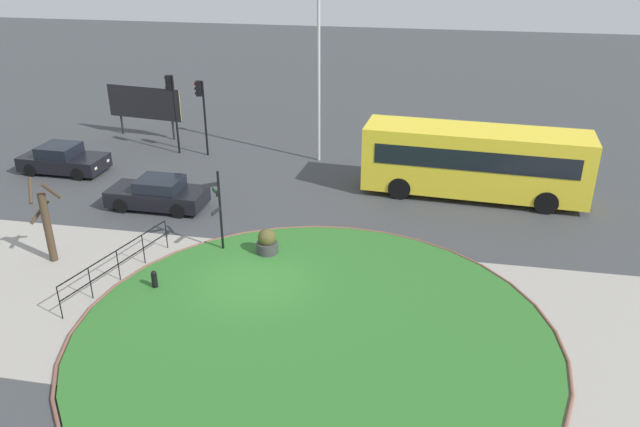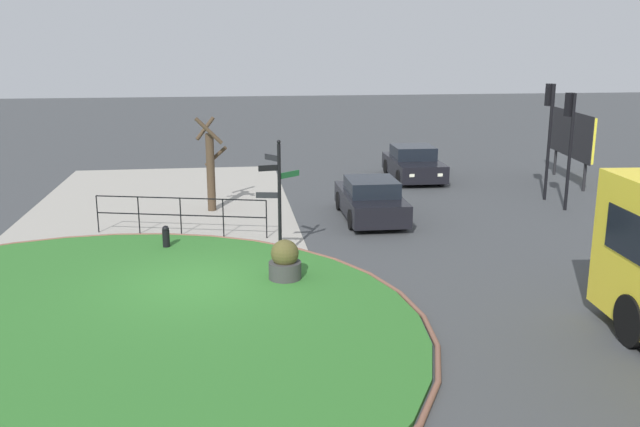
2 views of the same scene
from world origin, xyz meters
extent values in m
plane|color=#3D3F42|center=(0.00, 0.00, 0.00)|extent=(120.00, 120.00, 0.00)
cube|color=#9E998E|center=(0.00, -1.56, 0.01)|extent=(32.00, 8.89, 0.02)
cylinder|color=#2D6B28|center=(2.58, -2.54, 0.05)|extent=(14.28, 14.28, 0.10)
torus|color=brown|center=(2.58, -2.54, 0.06)|extent=(14.59, 14.59, 0.11)
cylinder|color=black|center=(-1.80, 2.06, 1.55)|extent=(0.09, 0.09, 3.10)
sphere|color=black|center=(-1.80, 2.06, 3.15)|extent=(0.10, 0.10, 0.10)
cube|color=black|center=(-2.04, 1.89, 2.71)|extent=(0.43, 0.33, 0.15)
cube|color=black|center=(-1.75, 1.78, 2.49)|extent=(0.13, 0.49, 0.15)
cube|color=#195128|center=(-2.04, 2.36, 2.25)|extent=(0.45, 0.54, 0.15)
cube|color=black|center=(-1.86, 1.74, 1.76)|extent=(0.14, 0.56, 0.15)
cylinder|color=black|center=(-3.14, -0.99, 0.29)|extent=(0.20, 0.20, 0.57)
sphere|color=black|center=(-3.14, -0.99, 0.61)|extent=(0.19, 0.19, 0.19)
cube|color=black|center=(-4.57, -0.67, 1.15)|extent=(1.34, 5.00, 0.03)
cube|color=black|center=(-4.57, -0.67, 0.63)|extent=(1.34, 5.00, 0.03)
cylinder|color=black|center=(-3.92, 1.83, 0.57)|extent=(0.04, 0.04, 1.15)
cylinder|color=black|center=(-4.24, 0.58, 0.57)|extent=(0.04, 0.04, 1.15)
cylinder|color=black|center=(-4.57, -0.67, 0.57)|extent=(0.04, 0.04, 1.15)
cylinder|color=black|center=(-4.90, -1.91, 0.57)|extent=(0.04, 0.04, 1.15)
cylinder|color=black|center=(-5.23, -3.16, 0.57)|extent=(0.04, 0.04, 1.15)
cylinder|color=black|center=(4.34, 8.24, 0.50)|extent=(1.02, 0.37, 1.00)
cube|color=black|center=(-5.84, 5.32, 0.52)|extent=(4.19, 1.82, 0.68)
cube|color=black|center=(-5.67, 5.32, 1.10)|extent=(1.86, 1.58, 0.49)
cube|color=#EAEACC|center=(-7.94, 4.82, 0.55)|extent=(0.02, 0.20, 0.12)
cube|color=#EAEACC|center=(-7.92, 5.88, 0.55)|extent=(0.02, 0.20, 0.12)
cylinder|color=black|center=(-7.14, 4.54, 0.32)|extent=(0.64, 0.23, 0.64)
cylinder|color=black|center=(-7.12, 6.14, 0.32)|extent=(0.64, 0.23, 0.64)
cylinder|color=black|center=(-4.56, 4.50, 0.32)|extent=(0.64, 0.23, 0.64)
cylinder|color=black|center=(-4.54, 6.10, 0.32)|extent=(0.64, 0.23, 0.64)
cube|color=black|center=(-12.17, 8.50, 0.52)|extent=(4.16, 2.00, 0.69)
cube|color=black|center=(-12.33, 8.50, 1.13)|extent=(1.77, 1.71, 0.52)
cube|color=#EAEACC|center=(-10.09, 9.00, 0.55)|extent=(0.03, 0.20, 0.12)
cube|color=#EAEACC|center=(-10.12, 7.87, 0.55)|extent=(0.03, 0.20, 0.12)
cylinder|color=black|center=(-10.87, 9.32, 0.32)|extent=(0.65, 0.24, 0.64)
cylinder|color=black|center=(-10.92, 7.60, 0.32)|extent=(0.65, 0.24, 0.64)
cylinder|color=black|center=(-13.42, 9.39, 0.32)|extent=(0.65, 0.24, 0.64)
cylinder|color=black|center=(-13.46, 7.67, 0.32)|extent=(0.65, 0.24, 0.64)
cylinder|color=black|center=(-7.72, 12.23, 2.09)|extent=(0.11, 0.11, 4.17)
cube|color=black|center=(-7.93, 12.23, 3.78)|extent=(0.26, 0.26, 0.78)
sphere|color=black|center=(-8.08, 12.23, 4.03)|extent=(0.16, 0.16, 0.16)
sphere|color=#F2A519|center=(-8.08, 12.23, 3.78)|extent=(0.16, 0.16, 0.16)
sphere|color=black|center=(-8.08, 12.23, 3.54)|extent=(0.16, 0.16, 0.16)
cylinder|color=black|center=(-6.11, 12.21, 1.98)|extent=(0.11, 0.11, 3.97)
cube|color=black|center=(-6.31, 12.17, 3.58)|extent=(0.30, 0.30, 0.78)
sphere|color=red|center=(-6.46, 12.15, 3.82)|extent=(0.16, 0.16, 0.16)
sphere|color=black|center=(-6.46, 12.15, 3.58)|extent=(0.16, 0.16, 0.16)
sphere|color=black|center=(-6.46, 12.15, 3.33)|extent=(0.16, 0.16, 0.16)
cylinder|color=black|center=(-12.31, 14.86, 1.00)|extent=(0.12, 0.12, 2.00)
cylinder|color=black|center=(-8.94, 14.40, 1.00)|extent=(0.12, 0.12, 2.00)
cube|color=yellow|center=(-10.62, 14.63, 2.00)|extent=(4.51, 0.73, 1.73)
cube|color=black|center=(-10.63, 14.56, 2.00)|extent=(4.60, 0.66, 1.83)
cylinder|color=#383838|center=(-0.07, 2.04, 0.25)|extent=(0.78, 0.78, 0.51)
sphere|color=#4C4723|center=(-0.07, 2.04, 0.72)|extent=(0.66, 0.66, 0.66)
cylinder|color=#423323|center=(-7.61, 0.18, 1.33)|extent=(0.28, 0.28, 2.65)
cylinder|color=#423323|center=(-7.95, 0.37, 1.83)|extent=(0.52, 0.81, 0.74)
cylinder|color=#423323|center=(-7.20, 0.18, 2.79)|extent=(0.13, 0.90, 0.91)
cylinder|color=#423323|center=(-7.89, 0.05, 2.79)|extent=(0.42, 0.70, 0.78)
camera|label=1|loc=(5.61, -17.49, 11.05)|focal=34.86mm
camera|label=2|loc=(15.42, 0.78, 5.56)|focal=38.44mm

